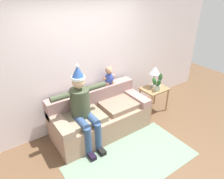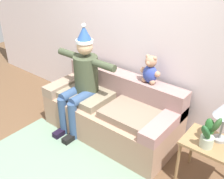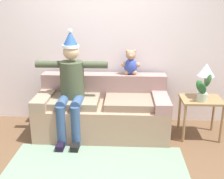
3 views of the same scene
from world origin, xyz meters
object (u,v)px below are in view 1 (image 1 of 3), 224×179
(couch, at_px, (100,116))
(table_lamp, at_px, (155,71))
(potted_plant, at_px, (158,84))
(person_seated, at_px, (83,107))
(side_table, at_px, (154,92))
(teddy_bear, at_px, (109,76))

(couch, distance_m, table_lamp, 1.59)
(couch, xyz_separation_m, potted_plant, (1.40, -0.17, 0.40))
(couch, relative_size, table_lamp, 3.88)
(person_seated, distance_m, potted_plant, 1.83)
(person_seated, distance_m, side_table, 1.87)
(side_table, relative_size, potted_plant, 1.47)
(side_table, distance_m, table_lamp, 0.48)
(teddy_bear, bearing_deg, potted_plant, -23.70)
(teddy_bear, xyz_separation_m, side_table, (1.01, -0.34, -0.52))
(person_seated, height_order, potted_plant, person_seated)
(couch, distance_m, person_seated, 0.64)
(couch, relative_size, person_seated, 1.23)
(couch, relative_size, teddy_bear, 4.99)
(couch, xyz_separation_m, table_lamp, (1.46, 0.01, 0.62))
(person_seated, height_order, teddy_bear, person_seated)
(person_seated, bearing_deg, side_table, 2.44)
(couch, bearing_deg, teddy_bear, 32.82)
(person_seated, xyz_separation_m, side_table, (1.85, 0.08, -0.31))
(side_table, xyz_separation_m, table_lamp, (0.05, 0.09, 0.47))
(person_seated, distance_m, table_lamp, 1.91)
(person_seated, xyz_separation_m, teddy_bear, (0.84, 0.42, 0.21))
(teddy_bear, bearing_deg, table_lamp, -13.60)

